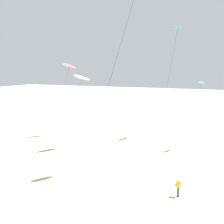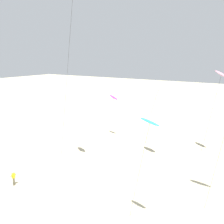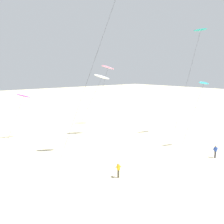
# 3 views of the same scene
# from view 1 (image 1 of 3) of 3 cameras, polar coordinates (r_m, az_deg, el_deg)

# --- Properties ---
(ground_plane) EXTENTS (260.00, 260.00, 0.00)m
(ground_plane) POSITION_cam_1_polar(r_m,az_deg,el_deg) (31.63, 17.90, -13.24)
(ground_plane) COLOR beige
(kite_white) EXTENTS (5.62, 3.60, 10.92)m
(kite_white) POSITION_cam_1_polar(r_m,az_deg,el_deg) (40.42, -6.11, 6.86)
(kite_white) COLOR white
(kite_white) RESTS_ON ground
(kite_pink) EXTENTS (3.83, 2.69, 12.63)m
(kite_pink) POSITION_cam_1_polar(r_m,az_deg,el_deg) (49.04, -8.68, 9.14)
(kite_pink) COLOR pink
(kite_pink) RESTS_ON ground
(kite_cyan) EXTENTS (3.62, 2.12, 9.99)m
(kite_cyan) POSITION_cam_1_polar(r_m,az_deg,el_deg) (41.86, 17.56, 5.53)
(kite_cyan) COLOR #33BFE0
(kite_cyan) RESTS_ON ground
(kite_teal) EXTENTS (5.07, 2.92, 18.66)m
(kite_teal) POSITION_cam_1_polar(r_m,az_deg,el_deg) (49.11, 13.15, 16.10)
(kite_teal) COLOR teal
(kite_teal) RESTS_ON ground
(kite_flyer_middle) EXTENTS (0.63, 0.65, 1.67)m
(kite_flyer_middle) POSITION_cam_1_polar(r_m,az_deg,el_deg) (27.36, 13.22, -14.60)
(kite_flyer_middle) COLOR #4C4738
(kite_flyer_middle) RESTS_ON ground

